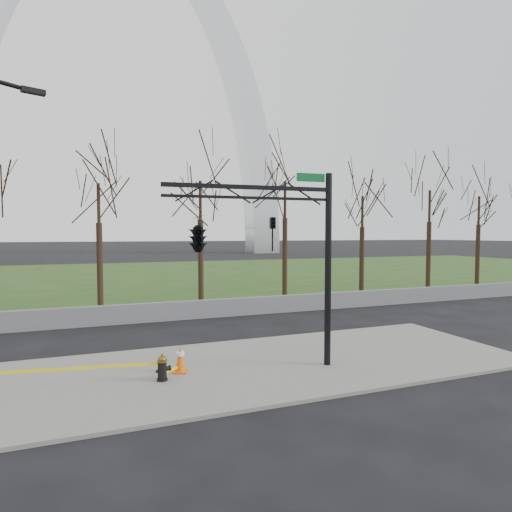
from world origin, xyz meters
name	(u,v)px	position (x,y,z in m)	size (l,w,h in m)	color
ground	(247,368)	(0.00, 0.00, 0.00)	(500.00, 500.00, 0.00)	black
sidewalk	(247,367)	(0.00, 0.00, 0.05)	(18.00, 6.00, 0.10)	slate
grass_strip	(147,276)	(0.00, 30.00, 0.03)	(120.00, 40.00, 0.06)	#1D3F16
guardrail	(193,310)	(0.00, 8.00, 0.45)	(60.00, 0.30, 0.90)	#59595B
gateway_arch	(121,91)	(0.00, 75.00, 32.50)	(66.00, 6.00, 65.00)	silver
tree_row	(245,234)	(4.09, 12.00, 4.15)	(54.18, 4.00, 8.30)	black
fire_hydrant	(163,368)	(-2.63, -0.42, 0.44)	(0.47, 0.30, 0.74)	black
traffic_cone	(180,359)	(-2.05, 0.09, 0.49)	(0.52, 0.52, 0.78)	#DA570B
traffic_signal_mast	(225,234)	(-0.87, -0.57, 4.15)	(5.09, 2.52, 6.00)	black
caution_tape	(78,369)	(-4.81, -0.03, 0.55)	(5.67, 0.83, 0.39)	yellow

